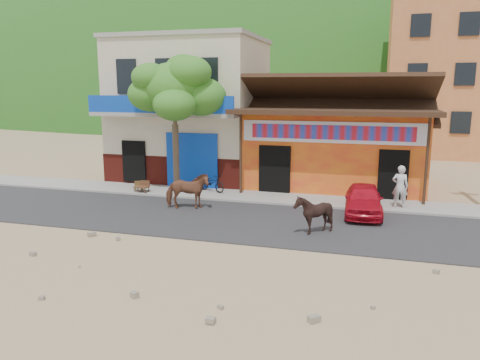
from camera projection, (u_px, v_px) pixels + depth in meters
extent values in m
plane|color=#9E825B|center=(240.00, 245.00, 14.23)|extent=(120.00, 120.00, 0.00)
cube|color=#28282B|center=(259.00, 222.00, 16.58)|extent=(60.00, 5.00, 0.04)
cube|color=gray|center=(279.00, 199.00, 19.87)|extent=(60.00, 2.00, 0.12)
cube|color=orange|center=(336.00, 148.00, 22.76)|extent=(8.00, 6.00, 3.60)
cube|color=beige|center=(192.00, 111.00, 24.46)|extent=(7.00, 6.00, 7.00)
cube|color=#CC723F|center=(454.00, 69.00, 33.24)|extent=(9.00, 9.00, 12.00)
ellipsoid|color=#194C14|center=(356.00, 42.00, 77.86)|extent=(100.00, 40.00, 24.00)
imported|color=brown|center=(187.00, 191.00, 18.19)|extent=(1.85, 1.26, 1.44)
imported|color=black|center=(313.00, 214.00, 15.14)|extent=(1.20, 1.07, 1.31)
imported|color=red|center=(363.00, 199.00, 17.42)|extent=(1.49, 3.40, 1.14)
imported|color=black|center=(212.00, 183.00, 20.92)|extent=(1.60, 1.16, 0.80)
imported|color=silver|center=(400.00, 187.00, 18.05)|extent=(0.62, 0.42, 1.66)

